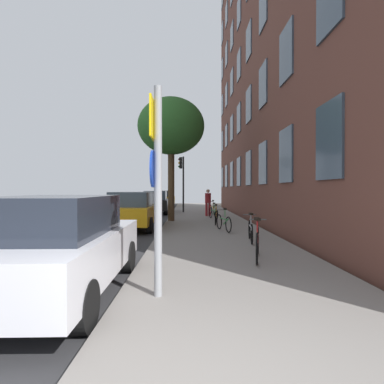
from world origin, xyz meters
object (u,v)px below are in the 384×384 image
Objects in this scene: bicycle_5 at (212,209)px; car_3 at (164,199)px; tree_near at (171,127)px; bicycle_2 at (224,222)px; bicycle_3 at (216,216)px; bicycle_4 at (213,213)px; pedestrian_0 at (208,201)px; sign_post at (156,176)px; car_1 at (134,210)px; bicycle_0 at (257,243)px; bicycle_1 at (251,230)px; car_0 at (58,245)px; car_2 at (156,202)px; traffic_light at (182,174)px.

car_3 is (-3.84, 10.95, 0.35)m from bicycle_5.
tree_near reaches higher than bicycle_5.
bicycle_3 reaches higher than bicycle_2.
tree_near is 3.93× the size of bicycle_4.
sign_post is at bearing -97.11° from pedestrian_0.
car_1 is (-3.76, 1.48, 0.38)m from bicycle_2.
bicycle_0 is at bearing -88.85° from bicycle_4.
bicycle_1 is 0.39× the size of car_0.
bicycle_1 is at bearing -85.54° from pedestrian_0.
pedestrian_0 is at bearing 91.36° from bicycle_2.
car_0 reaches higher than bicycle_3.
bicycle_3 is at bearing -88.70° from pedestrian_0.
car_0 is 1.00× the size of car_2.
bicycle_3 is 0.99× the size of pedestrian_0.
bicycle_2 is 0.37× the size of car_1.
bicycle_1 is 9.61m from bicycle_5.
tree_near is 1.50× the size of car_2.
traffic_light is at bearing -77.18° from car_3.
sign_post is at bearing -90.28° from traffic_light.
bicycle_4 is at bearing 91.15° from bicycle_0.
car_0 is at bearing -104.63° from bicycle_5.
bicycle_2 is 2.40m from bicycle_3.
bicycle_5 reaches higher than bicycle_4.
car_0 and car_3 have the same top height.
car_3 is (-3.52, 11.49, -0.21)m from pedestrian_0.
bicycle_5 is at bearing 59.57° from pedestrian_0.
bicycle_5 is at bearing 86.50° from bicycle_4.
bicycle_1 is 1.02× the size of bicycle_5.
bicycle_1 is (2.35, -12.28, -2.36)m from traffic_light.
car_2 is (-3.66, 5.02, 0.37)m from bicycle_4.
car_2 is at bearing 145.52° from bicycle_5.
traffic_light reaches higher than car_3.
car_2 is (-4.20, 12.22, 0.37)m from bicycle_1.
tree_near is 3.88× the size of bicycle_2.
bicycle_3 is 0.38× the size of car_0.
car_0 is at bearing -132.37° from bicycle_1.
sign_post is 3.47m from bicycle_0.
car_2 is (-0.15, 16.67, -0.00)m from car_0.
bicycle_1 and bicycle_2 have the same top height.
car_3 is at bearing 101.47° from bicycle_2.
traffic_light is 0.94× the size of car_0.
bicycle_1 is at bearing -77.11° from bicycle_2.
tree_near is at bearing 119.91° from bicycle_2.
tree_near reaches higher than traffic_light.
bicycle_5 is 0.36× the size of car_1.
pedestrian_0 is at bearing 91.82° from bicycle_0.
bicycle_4 is (2.27, 0.88, -4.50)m from tree_near.
traffic_light is 14.99m from bicycle_0.
bicycle_3 is (1.82, 9.58, -1.45)m from sign_post.
bicycle_4 is 0.38× the size of car_2.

